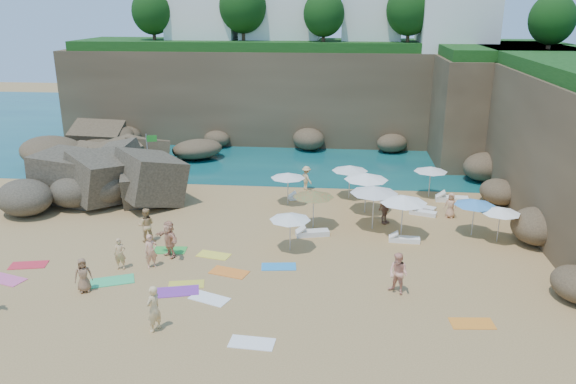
# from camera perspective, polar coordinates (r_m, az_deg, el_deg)

# --- Properties ---
(ground) EXTENTS (120.00, 120.00, 0.00)m
(ground) POSITION_cam_1_polar(r_m,az_deg,el_deg) (28.92, -4.56, -5.51)
(ground) COLOR tan
(ground) RESTS_ON ground
(seawater) EXTENTS (120.00, 120.00, 0.00)m
(seawater) POSITION_cam_1_polar(r_m,az_deg,el_deg) (57.40, 0.70, 6.67)
(seawater) COLOR #0C4751
(seawater) RESTS_ON ground
(cliff_back) EXTENTS (44.00, 8.00, 8.00)m
(cliff_back) POSITION_cam_1_polar(r_m,az_deg,el_deg) (51.64, 2.47, 9.83)
(cliff_back) COLOR brown
(cliff_back) RESTS_ON ground
(cliff_corner) EXTENTS (10.00, 12.00, 8.00)m
(cliff_corner) POSITION_cam_1_polar(r_m,az_deg,el_deg) (48.17, 20.39, 8.09)
(cliff_corner) COLOR brown
(cliff_corner) RESTS_ON ground
(rock_promontory) EXTENTS (12.00, 7.00, 2.00)m
(rock_promontory) POSITION_cam_1_polar(r_m,az_deg,el_deg) (46.39, -14.56, 3.22)
(rock_promontory) COLOR brown
(rock_promontory) RESTS_ON ground
(clifftop_buildings) EXTENTS (28.48, 9.48, 7.00)m
(clifftop_buildings) POSITION_cam_1_polar(r_m,az_deg,el_deg) (51.81, 3.75, 17.88)
(clifftop_buildings) COLOR white
(clifftop_buildings) RESTS_ON cliff_back
(clifftop_trees) EXTENTS (35.60, 23.82, 4.40)m
(clifftop_trees) POSITION_cam_1_polar(r_m,az_deg,el_deg) (45.50, 5.84, 17.78)
(clifftop_trees) COLOR #11380F
(clifftop_trees) RESTS_ON ground
(marina_masts) EXTENTS (3.10, 0.10, 6.00)m
(marina_masts) POSITION_cam_1_polar(r_m,az_deg,el_deg) (60.56, -15.26, 9.53)
(marina_masts) COLOR white
(marina_masts) RESTS_ON ground
(rock_outcrop) EXTENTS (10.93, 9.64, 3.63)m
(rock_outcrop) POSITION_cam_1_polar(r_m,az_deg,el_deg) (36.98, -17.81, -0.94)
(rock_outcrop) COLOR brown
(rock_outcrop) RESTS_ON ground
(flag_pole) EXTENTS (0.72, 0.22, 3.71)m
(flag_pole) POSITION_cam_1_polar(r_m,az_deg,el_deg) (38.32, -13.91, 3.78)
(flag_pole) COLOR silver
(flag_pole) RESTS_ON ground
(parasol_0) EXTENTS (2.12, 2.12, 2.00)m
(parasol_0) POSITION_cam_1_polar(r_m,az_deg,el_deg) (34.29, -0.01, 1.71)
(parasol_0) COLOR silver
(parasol_0) RESTS_ON ground
(parasol_1) EXTENTS (2.58, 2.58, 2.44)m
(parasol_1) POSITION_cam_1_polar(r_m,az_deg,el_deg) (33.00, 7.96, 1.58)
(parasol_1) COLOR silver
(parasol_1) RESTS_ON ground
(parasol_2) EXTENTS (2.28, 2.28, 2.16)m
(parasol_2) POSITION_cam_1_polar(r_m,az_deg,el_deg) (35.54, 6.31, 2.43)
(parasol_2) COLOR silver
(parasol_2) RESTS_ON ground
(parasol_3) EXTENTS (2.12, 2.12, 2.00)m
(parasol_3) POSITION_cam_1_polar(r_m,az_deg,el_deg) (36.75, 14.30, 2.27)
(parasol_3) COLOR silver
(parasol_3) RESTS_ON ground
(parasol_4) EXTENTS (2.01, 2.01, 1.90)m
(parasol_4) POSITION_cam_1_polar(r_m,az_deg,el_deg) (30.73, 20.79, -1.73)
(parasol_4) COLOR silver
(parasol_4) RESTS_ON ground
(parasol_5) EXTENTS (2.49, 2.49, 2.35)m
(parasol_5) POSITION_cam_1_polar(r_m,az_deg,el_deg) (29.72, 11.64, -0.70)
(parasol_5) COLOR silver
(parasol_5) RESTS_ON ground
(parasol_6) EXTENTS (2.26, 2.26, 2.14)m
(parasol_6) POSITION_cam_1_polar(r_m,az_deg,el_deg) (30.53, 2.62, -0.20)
(parasol_6) COLOR silver
(parasol_6) RESTS_ON ground
(parasol_7) EXTENTS (2.61, 2.61, 2.46)m
(parasol_7) POSITION_cam_1_polar(r_m,az_deg,el_deg) (30.61, 8.75, 0.24)
(parasol_7) COLOR silver
(parasol_7) RESTS_ON ground
(parasol_9) EXTENTS (2.06, 2.06, 1.95)m
(parasol_9) POSITION_cam_1_polar(r_m,az_deg,el_deg) (27.72, 0.22, -2.53)
(parasol_9) COLOR silver
(parasol_9) RESTS_ON ground
(parasol_10) EXTENTS (2.14, 2.14, 2.03)m
(parasol_10) POSITION_cam_1_polar(r_m,az_deg,el_deg) (31.13, 18.46, -0.99)
(parasol_10) COLOR silver
(parasol_10) RESTS_ON ground
(lounger_0) EXTENTS (1.66, 0.87, 0.25)m
(lounger_0) POSITION_cam_1_polar(r_m,az_deg,el_deg) (35.66, 1.35, -0.53)
(lounger_0) COLOR white
(lounger_0) RESTS_ON ground
(lounger_1) EXTENTS (1.79, 1.29, 0.27)m
(lounger_1) POSITION_cam_1_polar(r_m,az_deg,el_deg) (34.69, 13.37, -1.58)
(lounger_1) COLOR white
(lounger_1) RESTS_ON ground
(lounger_2) EXTENTS (2.03, 0.77, 0.31)m
(lounger_2) POSITION_cam_1_polar(r_m,az_deg,el_deg) (36.70, 16.30, -0.68)
(lounger_2) COLOR white
(lounger_2) RESTS_ON ground
(lounger_3) EXTENTS (1.87, 1.02, 0.28)m
(lounger_3) POSITION_cam_1_polar(r_m,az_deg,el_deg) (30.10, 2.49, -4.19)
(lounger_3) COLOR white
(lounger_3) RESTS_ON ground
(lounger_4) EXTENTS (1.63, 0.99, 0.24)m
(lounger_4) POSITION_cam_1_polar(r_m,az_deg,el_deg) (33.92, 13.56, -2.08)
(lounger_4) COLOR white
(lounger_4) RESTS_ON ground
(lounger_5) EXTENTS (1.62, 0.63, 0.25)m
(lounger_5) POSITION_cam_1_polar(r_m,az_deg,el_deg) (29.94, 11.73, -4.74)
(lounger_5) COLOR white
(lounger_5) RESTS_ON ground
(towel_1) EXTENTS (1.86, 1.30, 0.03)m
(towel_1) POSITION_cam_1_polar(r_m,az_deg,el_deg) (28.45, -26.69, -7.95)
(towel_1) COLOR #E05792
(towel_1) RESTS_ON ground
(towel_2) EXTENTS (1.92, 1.32, 0.03)m
(towel_2) POSITION_cam_1_polar(r_m,az_deg,el_deg) (26.27, -6.00, -8.11)
(towel_2) COLOR orange
(towel_2) RESTS_ON ground
(towel_3) EXTENTS (2.10, 1.61, 0.03)m
(towel_3) POSITION_cam_1_polar(r_m,az_deg,el_deg) (26.54, -17.42, -8.62)
(towel_3) COLOR #37C070
(towel_3) RESTS_ON ground
(towel_4) EXTENTS (1.68, 1.09, 0.03)m
(towel_4) POSITION_cam_1_polar(r_m,az_deg,el_deg) (25.46, -10.29, -9.24)
(towel_4) COLOR yellow
(towel_4) RESTS_ON ground
(towel_5) EXTENTS (1.70, 0.93, 0.03)m
(towel_5) POSITION_cam_1_polar(r_m,az_deg,el_deg) (21.22, -3.69, -15.05)
(towel_5) COLOR white
(towel_5) RESTS_ON ground
(towel_6) EXTENTS (2.04, 1.38, 0.03)m
(towel_6) POSITION_cam_1_polar(r_m,az_deg,el_deg) (24.96, -11.22, -9.89)
(towel_6) COLOR purple
(towel_6) RESTS_ON ground
(towel_7) EXTENTS (1.83, 1.19, 0.03)m
(towel_7) POSITION_cam_1_polar(r_m,az_deg,el_deg) (29.50, -24.86, -6.75)
(towel_7) COLOR red
(towel_7) RESTS_ON ground
(towel_8) EXTENTS (1.71, 1.00, 0.03)m
(towel_8) POSITION_cam_1_polar(r_m,az_deg,el_deg) (26.66, -0.95, -7.58)
(towel_8) COLOR #2991DF
(towel_8) RESTS_ON ground
(towel_10) EXTENTS (1.72, 0.97, 0.03)m
(towel_10) POSITION_cam_1_polar(r_m,az_deg,el_deg) (23.41, 18.20, -12.57)
(towel_10) COLOR orange
(towel_10) RESTS_ON ground
(towel_11) EXTENTS (1.84, 1.03, 0.03)m
(towel_11) POSITION_cam_1_polar(r_m,az_deg,el_deg) (28.97, -12.06, -5.80)
(towel_11) COLOR green
(towel_11) RESTS_ON ground
(towel_12) EXTENTS (1.74, 1.14, 0.03)m
(towel_12) POSITION_cam_1_polar(r_m,az_deg,el_deg) (28.05, -7.56, -6.38)
(towel_12) COLOR #FFE943
(towel_12) RESTS_ON ground
(towel_13) EXTENTS (1.85, 1.38, 0.03)m
(towel_13) POSITION_cam_1_polar(r_m,az_deg,el_deg) (24.19, -7.98, -10.67)
(towel_13) COLOR white
(towel_13) RESTS_ON ground
(person_stand_0) EXTENTS (0.72, 0.66, 1.64)m
(person_stand_0) POSITION_cam_1_polar(r_m,az_deg,el_deg) (27.06, -13.75, -5.86)
(person_stand_0) COLOR tan
(person_stand_0) RESTS_ON ground
(person_stand_1) EXTENTS (1.03, 0.88, 1.83)m
(person_stand_1) POSITION_cam_1_polar(r_m,az_deg,el_deg) (29.96, -14.21, -3.28)
(person_stand_1) COLOR tan
(person_stand_1) RESTS_ON ground
(person_stand_2) EXTENTS (0.98, 1.10, 1.63)m
(person_stand_2) POSITION_cam_1_polar(r_m,az_deg,el_deg) (37.25, 1.89, 1.42)
(person_stand_2) COLOR #D6B47A
(person_stand_2) RESTS_ON ground
(person_stand_3) EXTENTS (1.03, 1.12, 1.84)m
(person_stand_3) POSITION_cam_1_polar(r_m,az_deg,el_deg) (31.93, 9.84, -1.60)
(person_stand_3) COLOR #8C5D46
(person_stand_3) RESTS_ON ground
(person_stand_4) EXTENTS (0.83, 0.66, 1.49)m
(person_stand_4) POSITION_cam_1_polar(r_m,az_deg,el_deg) (33.71, 16.21, -1.31)
(person_stand_4) COLOR tan
(person_stand_4) RESTS_ON ground
(person_stand_5) EXTENTS (1.60, 0.64, 1.68)m
(person_stand_5) POSITION_cam_1_polar(r_m,az_deg,el_deg) (41.61, -14.63, 2.69)
(person_stand_5) COLOR tan
(person_stand_5) RESTS_ON ground
(person_stand_6) EXTENTS (0.68, 0.80, 1.86)m
(person_stand_6) POSITION_cam_1_polar(r_m,az_deg,el_deg) (22.02, -13.50, -11.45)
(person_stand_6) COLOR #E1BE7F
(person_stand_6) RESTS_ON ground
(person_lie_2) EXTENTS (1.36, 1.68, 0.40)m
(person_lie_2) POSITION_cam_1_polar(r_m,az_deg,el_deg) (25.95, -19.95, -9.10)
(person_lie_2) COLOR #8A6345
(person_lie_2) RESTS_ON ground
(person_lie_3) EXTENTS (2.47, 2.48, 0.49)m
(person_lie_3) POSITION_cam_1_polar(r_m,az_deg,el_deg) (28.20, -11.90, -5.98)
(person_lie_3) COLOR tan
(person_lie_3) RESTS_ON ground
(person_lie_4) EXTENTS (0.78, 1.56, 0.36)m
(person_lie_4) POSITION_cam_1_polar(r_m,az_deg,el_deg) (27.52, -16.59, -7.16)
(person_lie_4) COLOR tan
(person_lie_4) RESTS_ON ground
(person_lie_5) EXTENTS (1.81, 1.97, 0.69)m
(person_lie_5) POSITION_cam_1_polar(r_m,az_deg,el_deg) (24.67, 11.05, -9.38)
(person_lie_5) COLOR #EBA085
(person_lie_5) RESTS_ON ground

